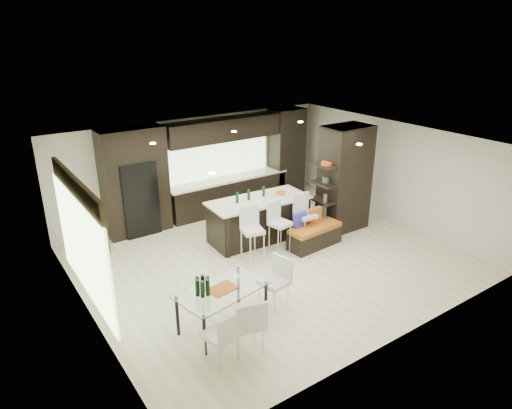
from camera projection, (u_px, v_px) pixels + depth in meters
ground at (271, 259)px, 10.41m from camera, size 8.00×8.00×0.00m
back_wall at (197, 166)px, 12.59m from camera, size 8.00×0.02×2.70m
left_wall at (84, 253)px, 7.80m from camera, size 0.02×7.00×2.70m
right_wall at (394, 173)px, 12.02m from camera, size 0.02×7.00×2.70m
ceiling at (272, 144)px, 9.42m from camera, size 8.00×7.00×0.02m
window_left at (83, 248)px, 7.98m from camera, size 0.04×3.20×1.90m
window_back at (216, 156)px, 12.81m from camera, size 3.40×0.04×1.20m
stone_accent at (77, 199)px, 7.66m from camera, size 0.08×3.00×0.80m
ceiling_spots at (265, 142)px, 9.62m from camera, size 4.00×3.00×0.02m
back_cabinetry at (218, 166)px, 12.61m from camera, size 6.80×0.68×2.70m
refrigerator at (137, 197)px, 11.45m from camera, size 0.90×0.68×1.90m
partition_column at (345, 178)px, 11.59m from camera, size 1.20×0.80×2.70m
kitchen_island at (259, 219)px, 11.25m from camera, size 2.56×1.21×1.05m
stool_left at (253, 240)px, 10.18m from camera, size 0.54×0.54×1.02m
stool_mid at (280, 232)px, 10.60m from camera, size 0.50×0.50×0.98m
stool_right at (305, 224)px, 11.00m from camera, size 0.46×0.46×1.00m
bench at (315, 236)px, 10.94m from camera, size 1.41×0.63×0.53m
floor_vase at (324, 216)px, 11.33m from camera, size 0.47×0.47×1.14m
dining_table at (223, 308)px, 7.96m from camera, size 1.71×1.16×0.76m
chair_near at (247, 326)px, 7.33m from camera, size 0.63×0.63×0.95m
chair_far at (220, 338)px, 7.10m from camera, size 0.56×0.56×0.87m
chair_end at (274, 285)px, 8.52m from camera, size 0.57×0.57×0.90m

